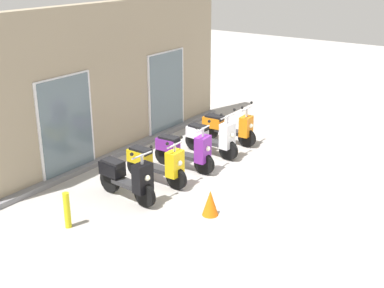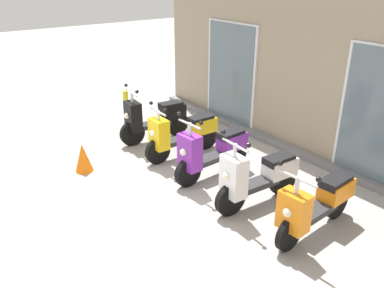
# 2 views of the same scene
# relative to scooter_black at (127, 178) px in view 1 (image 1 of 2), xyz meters

# --- Properties ---
(ground_plane) EXTENTS (40.00, 40.00, 0.00)m
(ground_plane) POSITION_rel_scooter_black_xyz_m (1.98, -1.25, -0.49)
(ground_plane) COLOR #A8A39E
(storefront_facade) EXTENTS (8.07, 0.50, 3.72)m
(storefront_facade) POSITION_rel_scooter_black_xyz_m (1.98, 2.08, 1.30)
(storefront_facade) COLOR gray
(storefront_facade) RESTS_ON ground_plane
(scooter_black) EXTENTS (0.59, 1.56, 1.23)m
(scooter_black) POSITION_rel_scooter_black_xyz_m (0.00, 0.00, 0.00)
(scooter_black) COLOR black
(scooter_black) RESTS_ON ground_plane
(scooter_yellow) EXTENTS (0.55, 1.63, 1.14)m
(scooter_yellow) POSITION_rel_scooter_black_xyz_m (0.98, 0.03, -0.03)
(scooter_yellow) COLOR black
(scooter_yellow) RESTS_ON ground_plane
(scooter_purple) EXTENTS (0.61, 1.60, 1.23)m
(scooter_purple) POSITION_rel_scooter_black_xyz_m (1.94, -0.03, -0.02)
(scooter_purple) COLOR black
(scooter_purple) RESTS_ON ground_plane
(scooter_white) EXTENTS (0.61, 1.58, 1.25)m
(scooter_white) POSITION_rel_scooter_black_xyz_m (3.05, -0.06, -0.02)
(scooter_white) COLOR black
(scooter_white) RESTS_ON ground_plane
(scooter_orange) EXTENTS (0.62, 1.61, 1.17)m
(scooter_orange) POSITION_rel_scooter_black_xyz_m (4.03, 0.06, -0.03)
(scooter_orange) COLOR black
(scooter_orange) RESTS_ON ground_plane
(curb_bollard) EXTENTS (0.12, 0.12, 0.70)m
(curb_bollard) POSITION_rel_scooter_black_xyz_m (-1.48, 0.14, -0.14)
(curb_bollard) COLOR yellow
(curb_bollard) RESTS_ON ground_plane
(traffic_cone) EXTENTS (0.32, 0.32, 0.52)m
(traffic_cone) POSITION_rel_scooter_black_xyz_m (0.43, -1.74, -0.23)
(traffic_cone) COLOR orange
(traffic_cone) RESTS_ON ground_plane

